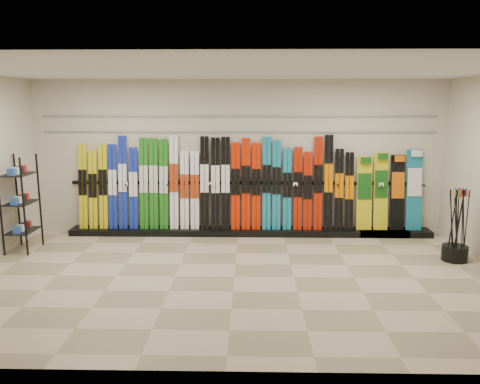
{
  "coord_description": "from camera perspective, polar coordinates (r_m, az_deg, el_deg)",
  "views": [
    {
      "loc": [
        0.23,
        -6.61,
        2.55
      ],
      "look_at": [
        0.06,
        1.0,
        1.1
      ],
      "focal_mm": 35.0,
      "sensor_mm": 36.0,
      "label": 1
    }
  ],
  "objects": [
    {
      "name": "pole_bin",
      "position": [
        8.51,
        24.7,
        -6.79
      ],
      "size": [
        0.41,
        0.41,
        0.25
      ],
      "primitive_type": "cylinder",
      "color": "black",
      "rests_on": "floor"
    },
    {
      "name": "floor",
      "position": [
        7.09,
        -0.69,
        -10.3
      ],
      "size": [
        8.0,
        8.0,
        0.0
      ],
      "primitive_type": "plane",
      "color": "gray",
      "rests_on": "ground"
    },
    {
      "name": "accessory_rack",
      "position": [
        8.95,
        -25.18,
        -1.28
      ],
      "size": [
        0.4,
        0.6,
        1.68
      ],
      "primitive_type": "cube",
      "color": "black",
      "rests_on": "floor"
    },
    {
      "name": "ski_poles",
      "position": [
        8.36,
        24.95,
        -3.66
      ],
      "size": [
        0.37,
        0.33,
        1.18
      ],
      "color": "black",
      "rests_on": "pole_bin"
    },
    {
      "name": "slatwall_rail_1",
      "position": [
        9.1,
        -0.2,
        9.22
      ],
      "size": [
        7.6,
        0.02,
        0.03
      ],
      "primitive_type": "cube",
      "color": "gray",
      "rests_on": "back_wall"
    },
    {
      "name": "snowboards",
      "position": [
        9.52,
        17.8,
        0.02
      ],
      "size": [
        1.26,
        0.24,
        1.55
      ],
      "color": "gold",
      "rests_on": "ski_rack_base"
    },
    {
      "name": "ski_rack_base",
      "position": [
        9.23,
        1.18,
        -4.86
      ],
      "size": [
        8.0,
        0.4,
        0.12
      ],
      "primitive_type": "cube",
      "color": "black",
      "rests_on": "floor"
    },
    {
      "name": "back_wall",
      "position": [
        9.17,
        -0.19,
        4.22
      ],
      "size": [
        8.0,
        0.0,
        8.0
      ],
      "primitive_type": "plane",
      "rotation": [
        1.57,
        0.0,
        0.0
      ],
      "color": "beige",
      "rests_on": "floor"
    },
    {
      "name": "slatwall_rail_0",
      "position": [
        9.11,
        -0.2,
        7.33
      ],
      "size": [
        7.6,
        0.02,
        0.03
      ],
      "primitive_type": "cube",
      "color": "gray",
      "rests_on": "back_wall"
    },
    {
      "name": "ceiling",
      "position": [
        6.63,
        -0.75,
        14.67
      ],
      "size": [
        8.0,
        8.0,
        0.0
      ],
      "primitive_type": "plane",
      "rotation": [
        3.14,
        0.0,
        0.0
      ],
      "color": "silver",
      "rests_on": "back_wall"
    },
    {
      "name": "skis",
      "position": [
        9.1,
        -3.09,
        0.75
      ],
      "size": [
        5.37,
        0.23,
        1.83
      ],
      "color": "gold",
      "rests_on": "ski_rack_base"
    }
  ]
}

